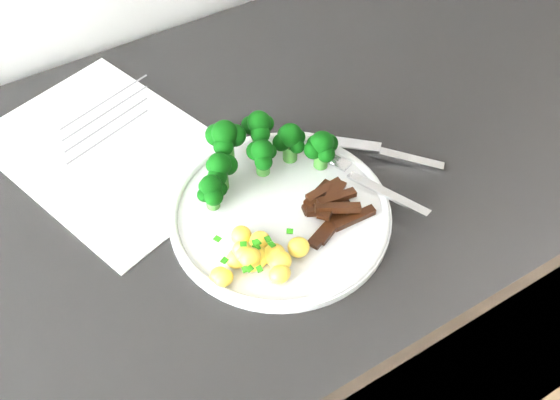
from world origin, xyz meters
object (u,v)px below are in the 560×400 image
fork (371,183)px  potatoes (258,256)px  beef_strips (331,208)px  recipe_paper (110,150)px  broccoli (257,149)px  plate (280,212)px  counter (249,342)px  knife (388,155)px

fork → potatoes: bearing=-172.2°
beef_strips → potatoes: bearing=-171.2°
recipe_paper → broccoli: 0.20m
plate → fork: 0.12m
beef_strips → broccoli: bearing=111.4°
counter → knife: size_ratio=16.83×
recipe_paper → broccoli: (0.14, -0.13, 0.05)m
broccoli → knife: bearing=-21.6°
recipe_paper → knife: size_ratio=2.53×
recipe_paper → potatoes: 0.26m
fork → knife: 0.06m
potatoes → knife: (0.22, 0.06, -0.01)m
recipe_paper → beef_strips: beef_strips is taller
plate → counter: bearing=97.4°
broccoli → potatoes: bearing=-120.0°
beef_strips → fork: 0.06m
counter → fork: bearing=-43.0°
plate → knife: knife is taller
counter → knife: (0.18, -0.08, 0.47)m
recipe_paper → fork: size_ratio=2.28×
potatoes → beef_strips: size_ratio=1.24×
plate → beef_strips: bearing=-32.7°
fork → knife: (0.05, 0.03, -0.01)m
plate → broccoli: 0.08m
recipe_paper → plate: 0.24m
fork → knife: bearing=32.2°
broccoli → fork: 0.14m
plate → fork: size_ratio=1.60×
counter → plate: (0.01, -0.09, 0.47)m
broccoli → potatoes: (-0.07, -0.12, -0.03)m
beef_strips → plate: bearing=147.3°
plate → fork: bearing=-12.8°
potatoes → fork: 0.17m
broccoli → potatoes: broccoli is taller
plate → potatoes: 0.08m
plate → knife: 0.16m
broccoli → fork: size_ratio=1.13×
counter → potatoes: potatoes is taller
broccoli → recipe_paper: bearing=136.4°
potatoes → broccoli: bearing=60.0°
potatoes → knife: size_ratio=0.77×
counter → broccoli: bearing=-43.6°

